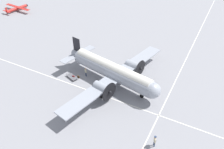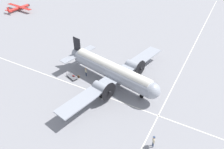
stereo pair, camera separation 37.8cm
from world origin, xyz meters
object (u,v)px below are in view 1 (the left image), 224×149
Objects in this scene: crew_foreground at (155,140)px; suitcase_near_door at (74,77)px; passenger_boarding at (86,71)px; baggage_cart at (72,77)px; airliner_main at (114,71)px; light_aircraft_taxiing at (17,8)px; suitcase_upright_spare at (78,77)px.

crew_foreground is 19.30m from suitcase_near_door.
passenger_boarding is 2.70m from baggage_cart.
airliner_main is 5.87m from passenger_boarding.
light_aircraft_taxiing is at bearing 150.34° from suitcase_near_door.
baggage_cart is at bearing -154.40° from suitcase_near_door.
suitcase_upright_spare is at bearing 31.13° from suitcase_near_door.
suitcase_near_door is at bearing -152.33° from airliner_main.
crew_foreground reaches higher than baggage_cart.
suitcase_upright_spare is at bearing 50.18° from baggage_cart.
suitcase_upright_spare is at bearing -93.65° from passenger_boarding.
suitcase_near_door is at bearing -145.46° from crew_foreground.
passenger_boarding is 1.70m from suitcase_upright_spare.
passenger_boarding is 3.20× the size of suitcase_near_door.
passenger_boarding reaches higher than suitcase_upright_spare.
airliner_main is 7.92m from suitcase_near_door.
baggage_cart reaches higher than suitcase_upright_spare.
passenger_boarding reaches higher than baggage_cart.
crew_foreground reaches higher than suitcase_near_door.
airliner_main is at bearing 36.37° from baggage_cart.
airliner_main reaches higher than suitcase_upright_spare.
light_aircraft_taxiing is (-44.46, 19.13, -1.74)m from airliner_main.
light_aircraft_taxiing reaches higher than crew_foreground.
baggage_cart is (-7.54, -2.16, -2.31)m from airliner_main.
baggage_cart is 0.24× the size of light_aircraft_taxiing.
airliner_main is 14.12m from crew_foreground.
airliner_main is 8.18m from baggage_cart.
airliner_main is 14.37× the size of passenger_boarding.
airliner_main reaches higher than baggage_cart.
crew_foreground is at bearing -21.85° from suitcase_near_door.
suitcase_near_door is (-7.29, -2.04, -2.34)m from airliner_main.
passenger_boarding is at bearing -110.54° from light_aircraft_taxiing.
light_aircraft_taxiing reaches higher than suitcase_upright_spare.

